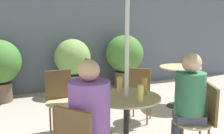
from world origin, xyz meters
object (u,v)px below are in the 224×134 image
Objects in this scene: bistro_chair_2 at (85,78)px; potted_plant_1 at (73,62)px; potted_plant_2 at (125,57)px; seated_person_0 at (91,117)px; seated_person_1 at (189,98)px; beer_glass_1 at (119,84)px; bistro_chair_3 at (60,95)px; beer_glass_3 at (141,93)px; cafe_table_near at (126,113)px; bistro_chair_5 at (139,89)px; beer_glass_0 at (144,86)px; beer_glass_2 at (107,90)px; bistro_chair_1 at (201,115)px; cafe_table_far at (180,77)px.

potted_plant_1 is at bearing 174.99° from bistro_chair_2.
seated_person_0 is at bearing -119.82° from potted_plant_2.
bistro_chair_2 is 0.71× the size of potted_plant_2.
seated_person_1 is 7.17× the size of beer_glass_1.
seated_person_0 is 1.01× the size of potted_plant_2.
seated_person_1 reaches higher than bistro_chair_3.
cafe_table_near is at bearing 105.35° from beer_glass_3.
seated_person_1 is 3.06m from potted_plant_1.
beer_glass_0 is at bearing 105.07° from bistro_chair_5.
beer_glass_2 reaches higher than bistro_chair_3.
bistro_chair_1 is at bearing -23.35° from cafe_table_near.
bistro_chair_1 and bistro_chair_3 have the same top height.
beer_glass_1 is at bearing 38.52° from beer_glass_2.
beer_glass_0 is 1.16× the size of beer_glass_2.
potted_plant_1 is (-0.49, 3.02, -0.04)m from seated_person_1.
seated_person_0 is 3.57m from potted_plant_2.
potted_plant_1 is at bearing -33.98° from bistro_chair_5.
beer_glass_2 is (-0.83, -0.84, 0.29)m from bistro_chair_5.
bistro_chair_3 is at bearing 33.97° from bistro_chair_5.
beer_glass_0 is 0.17× the size of potted_plant_1.
seated_person_0 reaches higher than seated_person_1.
cafe_table_near is 0.86× the size of bistro_chair_1.
bistro_chair_1 is at bearing 90.00° from seated_person_1.
bistro_chair_1 is 0.24m from seated_person_1.
beer_glass_0 is at bearing -111.07° from potted_plant_2.
bistro_chair_5 is 1.72m from seated_person_0.
seated_person_1 is (1.12, 0.13, -0.00)m from seated_person_0.
bistro_chair_5 is 0.71× the size of potted_plant_2.
beer_glass_1 is at bearing -7.72° from bistro_chair_2.
bistro_chair_1 and bistro_chair_2 have the same top height.
seated_person_1 is at bearing -33.79° from beer_glass_0.
potted_plant_1 is (0.32, 2.72, -0.13)m from beer_glass_2.
beer_glass_1 is 0.14× the size of potted_plant_1.
beer_glass_0 reaches higher than beer_glass_2.
potted_plant_1 is (0.06, 2.96, -0.14)m from beer_glass_3.
seated_person_0 is 3.21m from potted_plant_1.
bistro_chair_2 is 5.05× the size of beer_glass_3.
beer_glass_2 is 0.14× the size of potted_plant_1.
seated_person_0 reaches higher than cafe_table_far.
seated_person_0 reaches higher than cafe_table_near.
bistro_chair_5 is 1.25m from beer_glass_3.
bistro_chair_1 is 1.00× the size of bistro_chair_3.
cafe_table_near is 0.60× the size of potted_plant_2.
bistro_chair_5 is at bearing -158.90° from cafe_table_far.
cafe_table_far is 1.08m from bistro_chair_5.
cafe_table_far is 0.60× the size of seated_person_0.
bistro_chair_3 is at bearing 115.00° from beer_glass_3.
bistro_chair_1 reaches higher than cafe_table_far.
cafe_table_near is 4.42× the size of beer_glass_2.
potted_plant_2 is at bearing -166.43° from bistro_chair_1.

